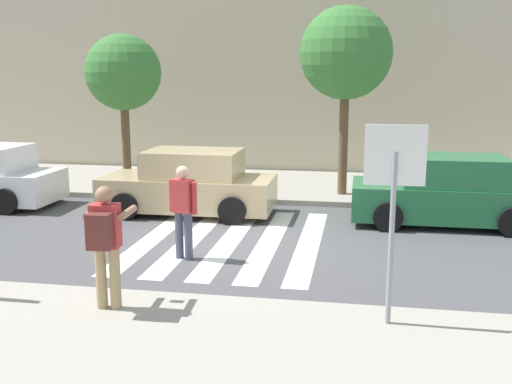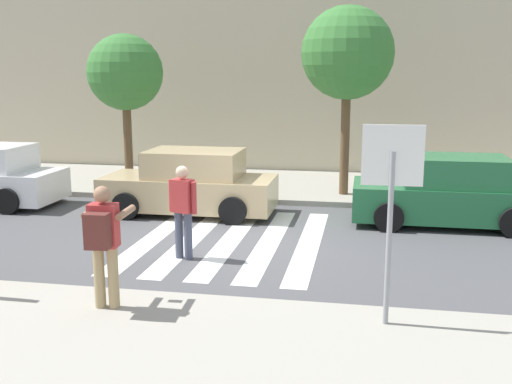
{
  "view_description": "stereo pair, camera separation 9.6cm",
  "coord_description": "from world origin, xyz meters",
  "px_view_note": "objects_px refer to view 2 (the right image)",
  "views": [
    {
      "loc": [
        2.56,
        -11.31,
        3.36
      ],
      "look_at": [
        0.6,
        -0.2,
        1.1
      ],
      "focal_mm": 42.0,
      "sensor_mm": 36.0,
      "label": 1
    },
    {
      "loc": [
        2.65,
        -11.3,
        3.36
      ],
      "look_at": [
        0.6,
        -0.2,
        1.1
      ],
      "focal_mm": 42.0,
      "sensor_mm": 36.0,
      "label": 2
    }
  ],
  "objects_px": {
    "photographer_with_backpack": "(103,237)",
    "street_tree_center": "(347,54)",
    "parked_car_green": "(449,193)",
    "pedestrian_crossing": "(183,207)",
    "street_tree_west": "(125,73)",
    "stop_sign": "(392,181)",
    "parked_car_tan": "(191,184)"
  },
  "relations": [
    {
      "from": "parked_car_green",
      "to": "photographer_with_backpack",
      "type": "bearing_deg",
      "value": -130.37
    },
    {
      "from": "photographer_with_backpack",
      "to": "street_tree_center",
      "type": "xyz_separation_m",
      "value": [
        2.91,
        8.64,
        2.66
      ]
    },
    {
      "from": "photographer_with_backpack",
      "to": "street_tree_center",
      "type": "bearing_deg",
      "value": 71.38
    },
    {
      "from": "pedestrian_crossing",
      "to": "street_tree_west",
      "type": "distance_m",
      "value": 7.31
    },
    {
      "from": "pedestrian_crossing",
      "to": "street_tree_west",
      "type": "bearing_deg",
      "value": 120.27
    },
    {
      "from": "parked_car_green",
      "to": "parked_car_tan",
      "type": "bearing_deg",
      "value": 180.0
    },
    {
      "from": "parked_car_tan",
      "to": "street_tree_center",
      "type": "xyz_separation_m",
      "value": [
        3.55,
        2.39,
        3.1
      ]
    },
    {
      "from": "street_tree_west",
      "to": "parked_car_green",
      "type": "bearing_deg",
      "value": -16.34
    },
    {
      "from": "photographer_with_backpack",
      "to": "parked_car_green",
      "type": "height_order",
      "value": "photographer_with_backpack"
    },
    {
      "from": "photographer_with_backpack",
      "to": "parked_car_tan",
      "type": "distance_m",
      "value": 6.3
    },
    {
      "from": "stop_sign",
      "to": "street_tree_center",
      "type": "relative_size",
      "value": 0.53
    },
    {
      "from": "pedestrian_crossing",
      "to": "street_tree_center",
      "type": "bearing_deg",
      "value": 65.56
    },
    {
      "from": "street_tree_west",
      "to": "street_tree_center",
      "type": "bearing_deg",
      "value": -1.09
    },
    {
      "from": "stop_sign",
      "to": "pedestrian_crossing",
      "type": "relative_size",
      "value": 1.5
    },
    {
      "from": "pedestrian_crossing",
      "to": "parked_car_green",
      "type": "relative_size",
      "value": 0.42
    },
    {
      "from": "photographer_with_backpack",
      "to": "parked_car_green",
      "type": "distance_m",
      "value": 8.22
    },
    {
      "from": "stop_sign",
      "to": "street_tree_center",
      "type": "distance_m",
      "value": 8.69
    },
    {
      "from": "parked_car_tan",
      "to": "street_tree_center",
      "type": "distance_m",
      "value": 5.29
    },
    {
      "from": "pedestrian_crossing",
      "to": "parked_car_tan",
      "type": "distance_m",
      "value": 3.59
    },
    {
      "from": "parked_car_green",
      "to": "street_tree_west",
      "type": "bearing_deg",
      "value": 163.66
    },
    {
      "from": "parked_car_green",
      "to": "street_tree_center",
      "type": "bearing_deg",
      "value": 135.16
    },
    {
      "from": "parked_car_green",
      "to": "street_tree_center",
      "type": "distance_m",
      "value": 4.59
    },
    {
      "from": "street_tree_west",
      "to": "street_tree_center",
      "type": "relative_size",
      "value": 0.87
    },
    {
      "from": "street_tree_center",
      "to": "stop_sign",
      "type": "bearing_deg",
      "value": -84.01
    },
    {
      "from": "photographer_with_backpack",
      "to": "street_tree_west",
      "type": "bearing_deg",
      "value": 110.28
    },
    {
      "from": "pedestrian_crossing",
      "to": "parked_car_green",
      "type": "height_order",
      "value": "pedestrian_crossing"
    },
    {
      "from": "stop_sign",
      "to": "street_tree_west",
      "type": "relative_size",
      "value": 0.61
    },
    {
      "from": "stop_sign",
      "to": "street_tree_west",
      "type": "bearing_deg",
      "value": 129.38
    },
    {
      "from": "street_tree_center",
      "to": "photographer_with_backpack",
      "type": "bearing_deg",
      "value": -108.62
    },
    {
      "from": "street_tree_center",
      "to": "parked_car_green",
      "type": "bearing_deg",
      "value": -44.84
    },
    {
      "from": "pedestrian_crossing",
      "to": "parked_car_green",
      "type": "distance_m",
      "value": 6.14
    },
    {
      "from": "street_tree_center",
      "to": "parked_car_tan",
      "type": "bearing_deg",
      "value": -146.06
    }
  ]
}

